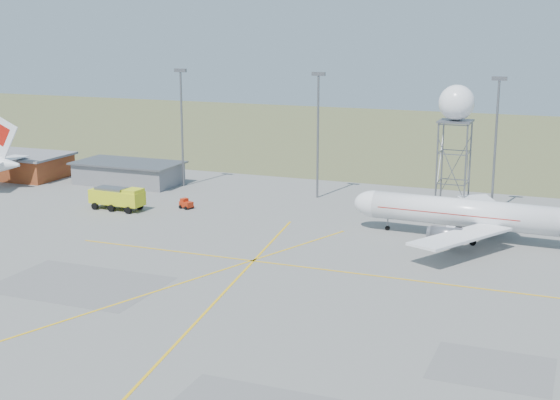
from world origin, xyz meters
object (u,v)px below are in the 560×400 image
at_px(airliner_main, 468,214).
at_px(baggage_tug, 186,205).
at_px(fire_truck, 118,199).
at_px(radar_tower, 455,141).

relative_size(airliner_main, baggage_tug, 14.38).
height_order(airliner_main, fire_truck, airliner_main).
relative_size(radar_tower, baggage_tug, 8.29).
height_order(fire_truck, baggage_tug, fire_truck).
bearing_deg(fire_truck, radar_tower, 24.28).
height_order(airliner_main, radar_tower, radar_tower).
bearing_deg(fire_truck, baggage_tug, 29.78).
distance_m(airliner_main, radar_tower, 17.46).
distance_m(radar_tower, fire_truck, 51.96).
distance_m(airliner_main, baggage_tug, 43.31).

